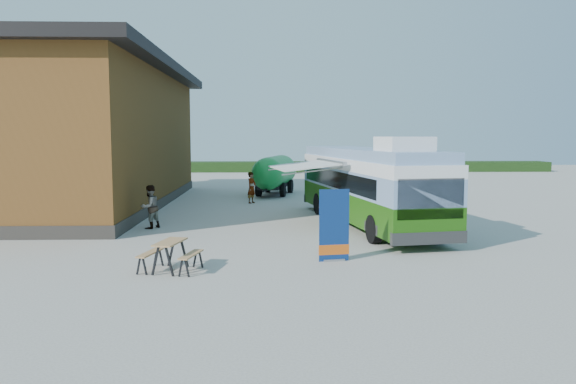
{
  "coord_description": "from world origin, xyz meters",
  "views": [
    {
      "loc": [
        -0.91,
        -20.02,
        3.7
      ],
      "look_at": [
        -0.16,
        2.84,
        1.4
      ],
      "focal_mm": 35.0,
      "sensor_mm": 36.0,
      "label": 1
    }
  ],
  "objects_px": {
    "bus": "(367,183)",
    "person_b": "(150,207)",
    "banner": "(334,232)",
    "picnic_table": "(170,249)",
    "slurry_tanker": "(275,173)",
    "person_a": "(252,188)"
  },
  "relations": [
    {
      "from": "picnic_table",
      "to": "person_b",
      "type": "height_order",
      "value": "person_b"
    },
    {
      "from": "banner",
      "to": "person_b",
      "type": "height_order",
      "value": "banner"
    },
    {
      "from": "banner",
      "to": "picnic_table",
      "type": "height_order",
      "value": "banner"
    },
    {
      "from": "person_b",
      "to": "slurry_tanker",
      "type": "xyz_separation_m",
      "value": [
        5.12,
        12.82,
        0.52
      ]
    },
    {
      "from": "person_b",
      "to": "bus",
      "type": "bearing_deg",
      "value": 130.51
    },
    {
      "from": "bus",
      "to": "person_b",
      "type": "distance_m",
      "value": 8.89
    },
    {
      "from": "picnic_table",
      "to": "slurry_tanker",
      "type": "height_order",
      "value": "slurry_tanker"
    },
    {
      "from": "bus",
      "to": "banner",
      "type": "height_order",
      "value": "bus"
    },
    {
      "from": "person_a",
      "to": "person_b",
      "type": "xyz_separation_m",
      "value": [
        -3.79,
        -8.33,
        0.01
      ]
    },
    {
      "from": "person_a",
      "to": "bus",
      "type": "bearing_deg",
      "value": -115.46
    },
    {
      "from": "picnic_table",
      "to": "person_a",
      "type": "xyz_separation_m",
      "value": [
        1.73,
        15.5,
        0.24
      ]
    },
    {
      "from": "bus",
      "to": "person_b",
      "type": "bearing_deg",
      "value": 174.23
    },
    {
      "from": "banner",
      "to": "person_a",
      "type": "relative_size",
      "value": 1.24
    },
    {
      "from": "bus",
      "to": "person_b",
      "type": "height_order",
      "value": "bus"
    },
    {
      "from": "banner",
      "to": "slurry_tanker",
      "type": "xyz_separation_m",
      "value": [
        -1.56,
        18.91,
        0.52
      ]
    },
    {
      "from": "picnic_table",
      "to": "slurry_tanker",
      "type": "relative_size",
      "value": 0.26
    },
    {
      "from": "picnic_table",
      "to": "slurry_tanker",
      "type": "distance_m",
      "value": 20.24
    },
    {
      "from": "picnic_table",
      "to": "person_a",
      "type": "height_order",
      "value": "person_a"
    },
    {
      "from": "person_a",
      "to": "person_b",
      "type": "height_order",
      "value": "person_b"
    },
    {
      "from": "slurry_tanker",
      "to": "picnic_table",
      "type": "bearing_deg",
      "value": -86.44
    },
    {
      "from": "bus",
      "to": "person_b",
      "type": "xyz_separation_m",
      "value": [
        -8.82,
        -0.61,
        -0.88
      ]
    },
    {
      "from": "banner",
      "to": "bus",
      "type": "bearing_deg",
      "value": 62.55
    }
  ]
}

